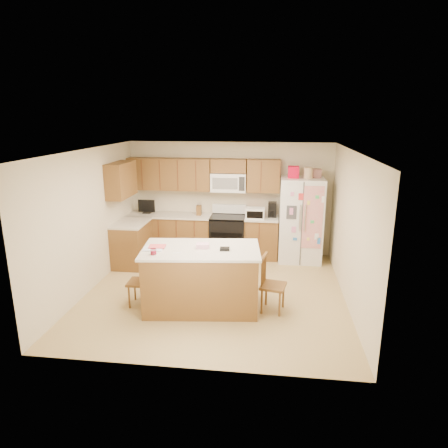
# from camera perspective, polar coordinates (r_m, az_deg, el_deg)

# --- Properties ---
(ground) EXTENTS (4.50, 4.50, 0.00)m
(ground) POSITION_cam_1_polar(r_m,az_deg,el_deg) (7.24, -1.24, -9.69)
(ground) COLOR #A28952
(ground) RESTS_ON ground
(room_shell) EXTENTS (4.60, 4.60, 2.52)m
(room_shell) POSITION_cam_1_polar(r_m,az_deg,el_deg) (6.76, -1.31, 1.46)
(room_shell) COLOR beige
(room_shell) RESTS_ON ground
(cabinetry) EXTENTS (3.36, 1.56, 2.15)m
(cabinetry) POSITION_cam_1_polar(r_m,az_deg,el_deg) (8.78, -5.92, 1.07)
(cabinetry) COLOR brown
(cabinetry) RESTS_ON ground
(stove) EXTENTS (0.76, 0.65, 1.13)m
(stove) POSITION_cam_1_polar(r_m,az_deg,el_deg) (8.87, 0.57, -1.65)
(stove) COLOR black
(stove) RESTS_ON ground
(refrigerator) EXTENTS (0.90, 0.79, 2.04)m
(refrigerator) POSITION_cam_1_polar(r_m,az_deg,el_deg) (8.65, 10.92, 0.71)
(refrigerator) COLOR white
(refrigerator) RESTS_ON ground
(island) EXTENTS (1.96, 1.27, 1.11)m
(island) POSITION_cam_1_polar(r_m,az_deg,el_deg) (6.52, -3.26, -7.69)
(island) COLOR brown
(island) RESTS_ON ground
(windsor_chair_left) EXTENTS (0.36, 0.38, 0.86)m
(windsor_chair_left) POSITION_cam_1_polar(r_m,az_deg,el_deg) (6.78, -11.85, -8.07)
(windsor_chair_left) COLOR brown
(windsor_chair_left) RESTS_ON ground
(windsor_chair_back) EXTENTS (0.39, 0.37, 0.88)m
(windsor_chair_back) POSITION_cam_1_polar(r_m,az_deg,el_deg) (7.15, -3.20, -6.41)
(windsor_chair_back) COLOR brown
(windsor_chair_back) RESTS_ON ground
(windsor_chair_right) EXTENTS (0.45, 0.46, 0.93)m
(windsor_chair_right) POSITION_cam_1_polar(r_m,az_deg,el_deg) (6.48, 6.82, -8.66)
(windsor_chair_right) COLOR brown
(windsor_chair_right) RESTS_ON ground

